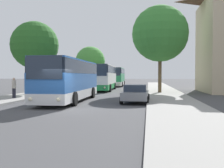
# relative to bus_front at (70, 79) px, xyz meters

# --- Properties ---
(ground_plane) EXTENTS (300.00, 300.00, 0.00)m
(ground_plane) POSITION_rel_bus_front_xyz_m (1.30, -5.05, -1.79)
(ground_plane) COLOR #424244
(ground_plane) RESTS_ON ground
(sidewalk_right) EXTENTS (4.00, 120.00, 0.15)m
(sidewalk_right) POSITION_rel_bus_front_xyz_m (8.30, -5.05, -1.72)
(sidewalk_right) COLOR gray
(sidewalk_right) RESTS_ON ground_plane
(bus_front) EXTENTS (3.01, 11.33, 3.35)m
(bus_front) POSITION_rel_bus_front_xyz_m (0.00, 0.00, 0.00)
(bus_front) COLOR silver
(bus_front) RESTS_ON ground_plane
(bus_middle) EXTENTS (3.17, 11.99, 3.54)m
(bus_middle) POSITION_rel_bus_front_xyz_m (0.10, 16.03, 0.09)
(bus_middle) COLOR #238942
(bus_middle) RESTS_ON ground_plane
(bus_rear) EXTENTS (3.18, 11.60, 3.56)m
(bus_rear) POSITION_rel_bus_front_xyz_m (0.19, 30.44, 0.11)
(bus_rear) COLOR silver
(bus_rear) RESTS_ON ground_plane
(parked_car_right_near) EXTENTS (2.17, 4.36, 1.40)m
(parked_car_right_near) POSITION_rel_bus_front_xyz_m (5.43, -0.39, -1.06)
(parked_car_right_near) COLOR slate
(parked_car_right_near) RESTS_ON ground_plane
(pedestrian_waiting_far) EXTENTS (0.36, 0.36, 1.76)m
(pedestrian_waiting_far) POSITION_rel_bus_front_xyz_m (-5.29, 0.79, -0.75)
(pedestrian_waiting_far) COLOR #23232D
(pedestrian_waiting_far) RESTS_ON sidewalk_left
(tree_left_near) EXTENTS (5.13, 5.13, 7.81)m
(tree_left_near) POSITION_rel_bus_front_xyz_m (-5.82, 6.29, 3.59)
(tree_left_near) COLOR #47331E
(tree_left_near) RESTS_ON sidewalk_left
(tree_left_far) EXTENTS (5.87, 5.87, 7.76)m
(tree_left_far) POSITION_rel_bus_front_xyz_m (-5.07, 30.44, 3.17)
(tree_left_far) COLOR #47331E
(tree_left_far) RESTS_ON sidewalk_left
(tree_right_near) EXTENTS (6.52, 6.52, 10.09)m
(tree_right_near) POSITION_rel_bus_front_xyz_m (7.74, 10.25, 5.17)
(tree_right_near) COLOR brown
(tree_right_near) RESTS_ON sidewalk_right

